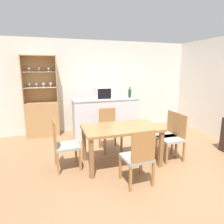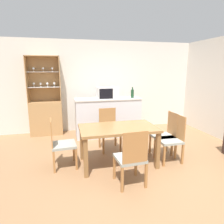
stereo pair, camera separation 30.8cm
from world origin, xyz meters
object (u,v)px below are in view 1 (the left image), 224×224
(display_cabinet, at_px, (42,113))
(wine_bottle, at_px, (130,93))
(dining_chair_side_left_far, at_px, (64,145))
(dining_chair_side_right_near, at_px, (173,137))
(dining_chair_head_far, at_px, (110,130))
(dining_chair_side_right_far, at_px, (166,134))
(dining_table, at_px, (121,132))
(microwave, at_px, (105,93))
(dining_chair_head_near, at_px, (138,157))

(display_cabinet, xyz_separation_m, wine_bottle, (2.26, -0.55, 0.52))
(dining_chair_side_left_far, distance_m, dining_chair_side_right_near, 2.07)
(dining_chair_side_left_far, bearing_deg, dining_chair_head_far, 117.16)
(dining_chair_head_far, distance_m, wine_bottle, 1.39)
(dining_chair_head_far, relative_size, wine_bottle, 3.20)
(dining_chair_side_right_far, relative_size, wine_bottle, 3.20)
(dining_chair_side_right_far, height_order, wine_bottle, wine_bottle)
(dining_chair_side_left_far, bearing_deg, dining_table, 79.57)
(dining_chair_side_right_near, xyz_separation_m, dining_chair_head_far, (-1.03, 0.86, 0.00))
(microwave, relative_size, wine_bottle, 1.87)
(dining_chair_head_near, bearing_deg, display_cabinet, 113.01)
(dining_table, height_order, dining_chair_head_far, dining_chair_head_far)
(display_cabinet, xyz_separation_m, dining_chair_side_right_near, (2.46, -2.29, -0.16))
(dining_table, height_order, wine_bottle, wine_bottle)
(dining_chair_head_far, bearing_deg, dining_table, 87.83)
(display_cabinet, bearing_deg, dining_table, -56.54)
(dining_chair_side_right_near, xyz_separation_m, wine_bottle, (-0.20, 1.73, 0.68))
(dining_chair_side_right_far, distance_m, dining_chair_head_far, 1.20)
(dining_table, relative_size, dining_chair_side_right_far, 1.55)
(dining_chair_side_right_near, bearing_deg, display_cabinet, 46.80)
(dining_chair_head_far, bearing_deg, dining_chair_side_right_near, 137.92)
(dining_chair_head_far, height_order, wine_bottle, wine_bottle)
(dining_chair_head_near, bearing_deg, dining_chair_side_right_near, 27.61)
(display_cabinet, distance_m, wine_bottle, 2.39)
(dining_chair_side_left_far, bearing_deg, microwave, 138.27)
(display_cabinet, height_order, dining_table, display_cabinet)
(dining_table, distance_m, dining_chair_head_near, 0.76)
(dining_chair_head_near, bearing_deg, dining_chair_side_left_far, 137.08)
(dining_chair_side_right_far, distance_m, wine_bottle, 1.65)
(dining_chair_side_right_near, distance_m, dining_chair_head_near, 1.20)
(display_cabinet, height_order, microwave, display_cabinet)
(dining_chair_head_far, xyz_separation_m, microwave, (0.16, 0.92, 0.71))
(dining_chair_head_near, xyz_separation_m, dining_chair_side_right_far, (1.03, 0.86, 0.00))
(microwave, bearing_deg, dining_chair_head_near, -93.84)
(dining_table, bearing_deg, wine_bottle, 62.69)
(microwave, bearing_deg, dining_table, -95.63)
(dining_chair_side_right_near, xyz_separation_m, dining_chair_side_right_far, (-0.00, 0.24, 0.00))
(dining_chair_side_right_near, bearing_deg, dining_chair_head_near, 120.59)
(display_cabinet, xyz_separation_m, dining_table, (1.43, -2.16, 0.02))
(dining_chair_side_right_near, height_order, dining_chair_head_far, same)
(dining_chair_side_right_near, relative_size, microwave, 1.71)
(display_cabinet, distance_m, dining_chair_side_right_near, 3.36)
(dining_chair_head_near, bearing_deg, dining_chair_head_far, 86.91)
(dining_table, distance_m, dining_chair_head_far, 0.76)
(dining_chair_side_left_far, height_order, wine_bottle, wine_bottle)
(dining_chair_side_right_near, distance_m, dining_chair_head_far, 1.34)
(microwave, distance_m, wine_bottle, 0.67)
(display_cabinet, height_order, dining_chair_side_left_far, display_cabinet)
(dining_chair_side_left_far, bearing_deg, wine_bottle, 124.86)
(dining_chair_side_right_far, xyz_separation_m, dining_chair_head_far, (-1.03, 0.62, 0.00))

